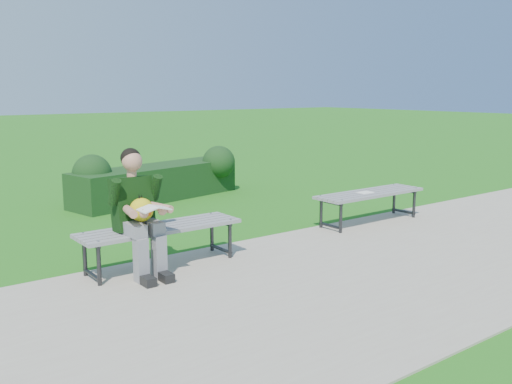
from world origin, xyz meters
TOP-DOWN VIEW (x-y plane):
  - ground at (0.00, 0.00)m, footprint 80.00×80.00m
  - walkway at (0.00, -1.75)m, footprint 30.00×3.50m
  - hedge at (0.28, 3.25)m, footprint 3.30×1.46m
  - bench_left at (-1.54, -0.33)m, footprint 1.80×0.50m
  - bench_right at (1.86, -0.28)m, footprint 1.80×0.50m
  - seated_boy at (-1.84, -0.43)m, footprint 0.56×0.76m
  - paper_sheet at (1.76, -0.28)m, footprint 0.22×0.16m

SIDE VIEW (x-z plane):
  - ground at x=0.00m, z-range 0.00..0.00m
  - walkway at x=0.00m, z-range 0.00..0.02m
  - hedge at x=0.28m, z-range -0.08..0.81m
  - bench_left at x=-1.54m, z-range 0.19..0.64m
  - bench_right at x=1.86m, z-range 0.19..0.64m
  - paper_sheet at x=1.76m, z-range 0.47..0.48m
  - seated_boy at x=-1.84m, z-range 0.06..1.37m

